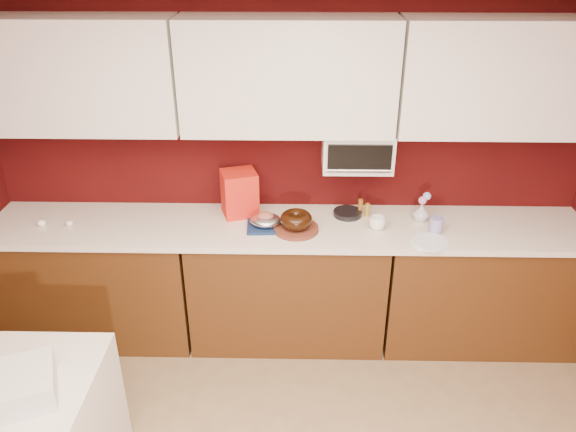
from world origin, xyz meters
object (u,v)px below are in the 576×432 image
Objects in this scene: foil_ham_nest at (266,220)px; flower_vase at (421,211)px; toaster_oven at (357,149)px; coffee_mug at (377,222)px; bundt_cake at (296,220)px; blue_jar at (436,225)px; pandoro_box at (239,193)px; newspaper_stack at (11,388)px.

flower_vase is (1.04, 0.13, 0.01)m from foil_ham_nest.
toaster_oven is 4.32× the size of coffee_mug.
bundt_cake is (-0.39, -0.24, -0.39)m from toaster_oven.
bundt_cake is at bearing 179.84° from blue_jar.
pandoro_box reaches higher than blue_jar.
blue_jar is at bearing -25.40° from toaster_oven.
bundt_cake is at bearing -10.04° from foil_ham_nest.
toaster_oven is at bearing 19.05° from foil_ham_nest.
blue_jar reaches higher than foil_ham_nest.
pandoro_box is (-0.39, 0.24, 0.07)m from bundt_cake.
coffee_mug is 0.99× the size of blue_jar.
foil_ham_nest is 1.04m from flower_vase.
coffee_mug reaches higher than newspaper_stack.
flower_vase is 0.35× the size of newspaper_stack.
coffee_mug is at bearing 174.52° from blue_jar.
pandoro_box reaches higher than coffee_mug.
newspaper_stack is (-2.11, -1.50, -0.15)m from flower_vase.
flower_vase is (0.84, 0.16, -0.01)m from bundt_cake.
foil_ham_nest is at bearing 169.96° from bundt_cake.
toaster_oven is 0.61m from flower_vase.
coffee_mug is 0.33m from flower_vase.
flower_vase is (1.22, -0.07, -0.09)m from pandoro_box.
toaster_oven reaches higher than newspaper_stack.
toaster_oven is at bearing 154.60° from blue_jar.
bundt_cake is at bearing -148.58° from toaster_oven.
pandoro_box reaches higher than flower_vase.
foil_ham_nest is at bearing -160.95° from toaster_oven.
blue_jar is (1.10, -0.04, -0.00)m from foil_ham_nest.
toaster_oven is 0.61m from bundt_cake.
blue_jar is (0.90, -0.00, -0.03)m from bundt_cake.
blue_jar is at bearing -28.21° from pandoro_box.
bundt_cake reaches higher than newspaper_stack.
bundt_cake is 0.68× the size of pandoro_box.
coffee_mug is at bearing 37.22° from newspaper_stack.
pandoro_box is 0.94m from coffee_mug.
bundt_cake is 2.01× the size of coffee_mug.
coffee_mug is 0.38m from blue_jar.
blue_jar is 0.80× the size of flower_vase.
blue_jar is (0.37, -0.04, 0.00)m from coffee_mug.
coffee_mug reaches higher than foil_ham_nest.
pandoro_box is 2.97× the size of coffee_mug.
toaster_oven is at bearing 123.32° from coffee_mug.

